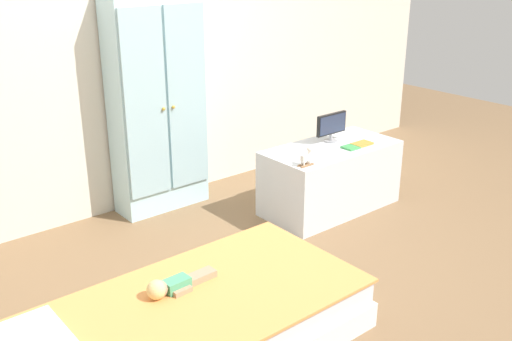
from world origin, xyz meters
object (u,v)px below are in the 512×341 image
object	(u,v)px
tv_stand	(330,178)
book_orange	(362,144)
tv_monitor	(332,125)
doll	(169,286)
wardrobe	(157,103)
rocking_horse_toy	(307,157)
bed	(187,330)
book_green	(351,147)

from	to	relation	value
tv_stand	book_orange	world-z (taller)	book_orange
tv_monitor	doll	bearing A→B (deg)	-159.00
tv_stand	wardrobe	bearing A→B (deg)	138.63
tv_monitor	rocking_horse_toy	world-z (taller)	tv_monitor
wardrobe	tv_monitor	distance (m)	1.29
bed	book_green	world-z (taller)	book_green
tv_monitor	book_orange	size ratio (longest dim) A/B	1.85
rocking_horse_toy	tv_monitor	bearing A→B (deg)	27.14
bed	wardrobe	xyz separation A→B (m)	(0.84, 1.61, 0.67)
rocking_horse_toy	bed	bearing A→B (deg)	-156.39
tv_monitor	rocking_horse_toy	bearing A→B (deg)	-152.86
tv_monitor	book_green	xyz separation A→B (m)	(-0.00, -0.20, -0.12)
bed	tv_monitor	distance (m)	2.11
wardrobe	tv_monitor	size ratio (longest dim) A/B	5.66
book_green	rocking_horse_toy	bearing A→B (deg)	-173.75
tv_stand	rocking_horse_toy	size ratio (longest dim) A/B	7.89
doll	rocking_horse_toy	distance (m)	1.47
wardrobe	tv_monitor	xyz separation A→B (m)	(1.04, -0.75, -0.19)
doll	wardrobe	world-z (taller)	wardrobe
doll	book_orange	size ratio (longest dim) A/B	2.54
rocking_horse_toy	book_green	xyz separation A→B (m)	(0.50, 0.05, -0.06)
bed	wardrobe	world-z (taller)	wardrobe
tv_stand	tv_monitor	bearing A→B (deg)	47.60
wardrobe	tv_stand	bearing A→B (deg)	-41.37
doll	tv_stand	distance (m)	1.90
bed	book_orange	bearing A→B (deg)	18.16
bed	book_orange	xyz separation A→B (m)	(1.99, 0.65, 0.36)
doll	tv_stand	size ratio (longest dim) A/B	0.38
doll	tv_stand	bearing A→B (deg)	19.40
wardrobe	rocking_horse_toy	size ratio (longest dim) A/B	12.32
tv_stand	book_orange	size ratio (longest dim) A/B	6.71
tv_stand	tv_monitor	world-z (taller)	tv_monitor
rocking_horse_toy	book_green	distance (m)	0.51
tv_stand	rocking_horse_toy	world-z (taller)	rocking_horse_toy
book_green	book_orange	xyz separation A→B (m)	(0.12, 0.00, 0.00)
rocking_horse_toy	tv_stand	bearing A→B (deg)	21.92
tv_stand	book_orange	bearing A→B (deg)	-29.87
bed	book_green	xyz separation A→B (m)	(1.87, 0.65, 0.36)
doll	bed	bearing A→B (deg)	-89.11
wardrobe	book_green	world-z (taller)	wardrobe
doll	tv_monitor	world-z (taller)	tv_monitor
tv_monitor	book_orange	world-z (taller)	tv_monitor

